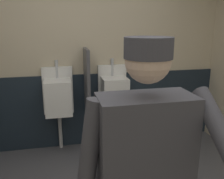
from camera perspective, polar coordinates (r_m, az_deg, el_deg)
wall_back at (r=3.45m, az=-6.93°, el=9.58°), size 4.49×0.12×2.78m
wainscot_band_back at (r=3.57m, az=-6.37°, el=-4.66°), size 3.89×0.03×1.03m
urinal_left at (r=3.34m, az=-12.20°, el=-1.59°), size 0.40×0.34×1.24m
urinal_middle at (r=3.42m, az=0.47°, el=-0.85°), size 0.40×0.34×1.24m
privacy_divider_panel at (r=3.24m, az=-5.72°, el=1.37°), size 0.04×0.40×0.90m
person at (r=1.36m, az=7.42°, el=-17.94°), size 0.69×0.60×1.65m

